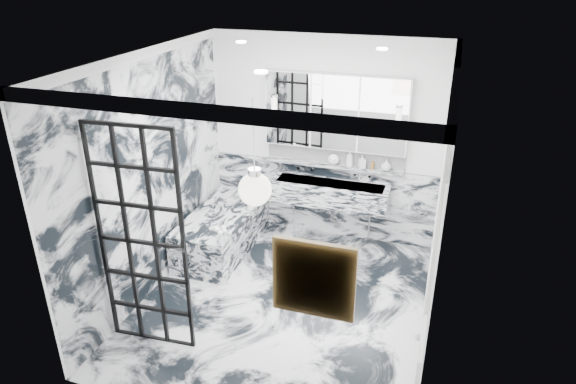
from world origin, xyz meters
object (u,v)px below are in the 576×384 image
(crittall_door, at_px, (142,242))
(bathtub, at_px, (222,230))
(trough_sink, at_px, (330,193))
(mirror_cabinet, at_px, (336,112))

(crittall_door, xyz_separation_m, bathtub, (-0.07, 1.92, -0.89))
(trough_sink, bearing_deg, bathtub, -153.52)
(trough_sink, height_order, bathtub, trough_sink)
(crittall_door, relative_size, trough_sink, 1.46)
(trough_sink, relative_size, bathtub, 0.97)
(crittall_door, bearing_deg, trough_sink, 61.00)
(crittall_door, height_order, bathtub, crittall_door)
(mirror_cabinet, relative_size, bathtub, 1.15)
(crittall_door, distance_m, mirror_cabinet, 3.09)
(trough_sink, xyz_separation_m, bathtub, (-1.33, -0.66, -0.45))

